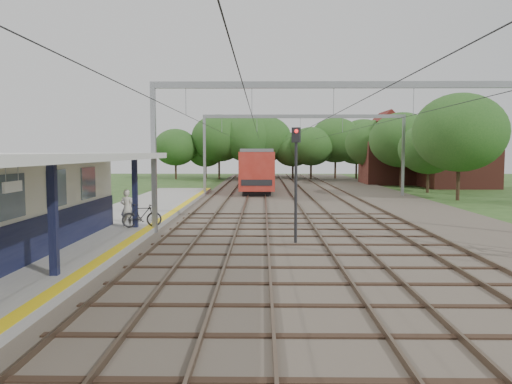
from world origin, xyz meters
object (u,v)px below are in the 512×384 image
object	(u,v)px
signal_post	(296,169)
bicycle	(142,216)
train	(259,165)
person	(127,208)

from	to	relation	value
signal_post	bicycle	bearing A→B (deg)	179.83
train	signal_post	xyz separation A→B (m)	(1.85, -39.68, 0.93)
person	signal_post	size ratio (longest dim) A/B	0.37
bicycle	train	world-z (taller)	train
person	train	xyz separation A→B (m)	(5.79, 37.18, 0.99)
person	train	size ratio (longest dim) A/B	0.05
bicycle	train	bearing A→B (deg)	-25.56
bicycle	signal_post	distance (m)	7.72
train	signal_post	size ratio (longest dim) A/B	7.88
person	train	world-z (taller)	train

